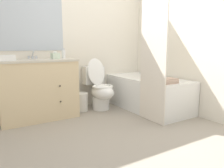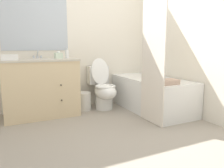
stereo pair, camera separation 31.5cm
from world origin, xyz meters
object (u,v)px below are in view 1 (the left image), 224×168
(tissue_box, at_px, (55,56))
(soap_dispenser, at_px, (64,54))
(bath_towel_folded, at_px, (166,81))
(toilet, at_px, (100,89))
(wastebasket, at_px, (81,102))
(bathtub, at_px, (147,93))
(sink_faucet, at_px, (33,56))
(vanity_cabinet, at_px, (38,88))
(hand_towel_folded, at_px, (6,58))

(tissue_box, distance_m, soap_dispenser, 0.14)
(soap_dispenser, height_order, bath_towel_folded, soap_dispenser)
(toilet, relative_size, wastebasket, 2.88)
(tissue_box, bearing_deg, bathtub, -19.34)
(sink_faucet, bearing_deg, tissue_box, -32.07)
(vanity_cabinet, bearing_deg, toilet, -3.35)
(bathtub, relative_size, soap_dispenser, 9.70)
(bathtub, bearing_deg, sink_faucet, 158.29)
(toilet, bearing_deg, soap_dispenser, 169.53)
(sink_faucet, height_order, bathtub, sink_faucet)
(vanity_cabinet, relative_size, toilet, 1.27)
(tissue_box, bearing_deg, soap_dispenser, 9.93)
(bathtub, bearing_deg, wastebasket, 155.12)
(bath_towel_folded, bearing_deg, hand_towel_folded, 155.32)
(sink_faucet, relative_size, wastebasket, 0.48)
(vanity_cabinet, bearing_deg, bath_towel_folded, -35.01)
(tissue_box, relative_size, soap_dispenser, 0.81)
(bath_towel_folded, bearing_deg, toilet, 117.33)
(bathtub, bearing_deg, toilet, 149.33)
(toilet, distance_m, tissue_box, 0.93)
(bathtub, relative_size, hand_towel_folded, 7.44)
(vanity_cabinet, relative_size, tissue_box, 8.53)
(toilet, distance_m, hand_towel_folded, 1.53)
(vanity_cabinet, height_order, bathtub, vanity_cabinet)
(toilet, bearing_deg, tissue_box, 173.44)
(sink_faucet, height_order, bath_towel_folded, sink_faucet)
(tissue_box, height_order, hand_towel_folded, tissue_box)
(soap_dispenser, distance_m, hand_towel_folded, 0.87)
(wastebasket, distance_m, hand_towel_folded, 1.34)
(vanity_cabinet, xyz_separation_m, bathtub, (1.71, -0.47, -0.17))
(toilet, height_order, bath_towel_folded, toilet)
(bathtub, relative_size, wastebasket, 5.13)
(tissue_box, bearing_deg, vanity_cabinet, -175.43)
(toilet, relative_size, bath_towel_folded, 2.77)
(vanity_cabinet, relative_size, hand_towel_folded, 5.33)
(tissue_box, xyz_separation_m, hand_towel_folded, (-0.70, -0.21, -0.01))
(sink_faucet, xyz_separation_m, soap_dispenser, (0.43, -0.16, 0.03))
(sink_faucet, height_order, wastebasket, sink_faucet)
(bath_towel_folded, bearing_deg, sink_faucet, 140.14)
(bathtub, relative_size, tissue_box, 11.92)
(hand_towel_folded, bearing_deg, toilet, 5.05)
(wastebasket, bearing_deg, hand_towel_folded, -170.29)
(bathtub, height_order, bath_towel_folded, bath_towel_folded)
(sink_faucet, relative_size, soap_dispenser, 0.90)
(bath_towel_folded, bearing_deg, bathtub, 73.83)
(bathtub, height_order, wastebasket, bathtub)
(vanity_cabinet, xyz_separation_m, soap_dispenser, (0.43, 0.05, 0.50))
(vanity_cabinet, relative_size, wastebasket, 3.67)
(sink_faucet, bearing_deg, vanity_cabinet, -90.00)
(wastebasket, relative_size, bath_towel_folded, 0.96)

